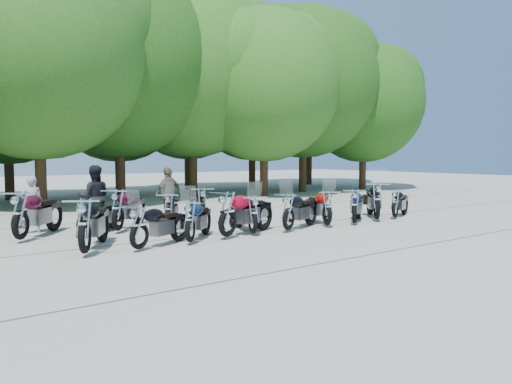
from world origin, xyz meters
TOP-DOWN VIEW (x-y plane):
  - ground at (0.00, 0.00)m, footprint 90.00×90.00m
  - tree_3 at (-3.57, 11.24)m, footprint 8.70×8.70m
  - tree_4 at (0.54, 13.09)m, footprint 9.13×9.13m
  - tree_5 at (4.61, 13.20)m, footprint 9.04×9.04m
  - tree_6 at (7.55, 10.82)m, footprint 8.00×8.00m
  - tree_7 at (11.20, 11.78)m, footprint 8.79×8.79m
  - tree_8 at (15.83, 11.20)m, footprint 7.53×7.53m
  - tree_11 at (-3.76, 16.43)m, footprint 7.56×7.56m
  - tree_12 at (1.80, 16.47)m, footprint 7.88×7.88m
  - tree_13 at (6.69, 17.47)m, footprint 8.31×8.31m
  - tree_14 at (10.68, 16.09)m, footprint 8.02×8.02m
  - tree_15 at (16.61, 17.02)m, footprint 9.67×9.67m
  - motorcycle_0 at (-5.31, 0.55)m, footprint 1.96×2.55m
  - motorcycle_1 at (-4.15, 0.37)m, footprint 2.17×1.47m
  - motorcycle_2 at (-2.79, 0.47)m, footprint 1.99×1.98m
  - motorcycle_3 at (-1.64, 0.55)m, footprint 2.60×1.60m
  - motorcycle_4 at (-0.76, 0.63)m, footprint 1.41×2.28m
  - motorcycle_5 at (0.38, 0.48)m, footprint 2.29×1.51m
  - motorcycle_6 at (1.94, 0.52)m, footprint 1.57×2.30m
  - motorcycle_7 at (2.98, 0.35)m, footprint 2.20×1.91m
  - motorcycle_8 at (4.21, 0.49)m, footprint 2.33×2.41m
  - motorcycle_9 at (5.18, 0.51)m, footprint 2.12×1.42m
  - motorcycle_10 at (-6.02, 3.27)m, footprint 2.24×2.48m
  - motorcycle_11 at (-4.50, 3.09)m, footprint 2.02×1.68m
  - motorcycle_12 at (-3.52, 3.23)m, footprint 2.24×2.33m
  - motorcycle_13 at (-2.05, 3.04)m, footprint 1.73×2.10m
  - motorcycle_14 at (-0.74, 3.34)m, footprint 1.64×2.42m
  - rider_0 at (-5.41, 4.75)m, footprint 0.66×0.51m
  - rider_1 at (-3.77, 4.39)m, footprint 1.10×0.97m
  - rider_2 at (-1.28, 4.53)m, footprint 1.11×0.62m

SIDE VIEW (x-z plane):
  - ground at x=0.00m, z-range 0.00..0.00m
  - motorcycle_11 at x=-4.50m, z-range 0.00..1.15m
  - motorcycle_9 at x=5.18m, z-range 0.00..1.16m
  - motorcycle_1 at x=-4.15m, z-range 0.00..1.19m
  - motorcycle_13 at x=-2.05m, z-range 0.00..1.19m
  - motorcycle_2 at x=-2.79m, z-range 0.00..1.22m
  - motorcycle_4 at x=-0.76m, z-range 0.00..1.24m
  - motorcycle_5 at x=0.38m, z-range 0.00..1.25m
  - motorcycle_6 at x=1.94m, z-range 0.00..1.26m
  - motorcycle_7 at x=2.98m, z-range 0.00..1.27m
  - motorcycle_14 at x=-0.74m, z-range 0.00..1.32m
  - motorcycle_12 at x=-3.52m, z-range 0.00..1.40m
  - motorcycle_3 at x=-1.64m, z-range 0.00..1.41m
  - motorcycle_0 at x=-5.31m, z-range 0.00..1.42m
  - motorcycle_8 at x=4.21m, z-range 0.00..1.45m
  - motorcycle_10 at x=-6.02m, z-range 0.00..1.45m
  - rider_0 at x=-5.41m, z-range 0.00..1.61m
  - rider_2 at x=-1.28m, z-range 0.00..1.79m
  - rider_1 at x=-3.77m, z-range 0.00..1.88m
  - tree_8 at x=15.83m, z-range 0.85..10.10m
  - tree_11 at x=-3.76m, z-range 0.85..10.14m
  - tree_12 at x=1.80m, z-range 0.89..10.56m
  - tree_6 at x=7.55m, z-range 0.90..10.72m
  - tree_14 at x=10.68m, z-range 0.91..10.75m
  - tree_13 at x=6.69m, z-range 0.94..11.14m
  - tree_3 at x=-3.57m, z-range 0.98..11.66m
  - tree_7 at x=11.20m, z-range 0.99..11.79m
  - tree_5 at x=4.61m, z-range 1.02..12.12m
  - tree_4 at x=0.54m, z-range 1.03..12.24m
  - tree_15 at x=16.61m, z-range 1.09..12.96m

